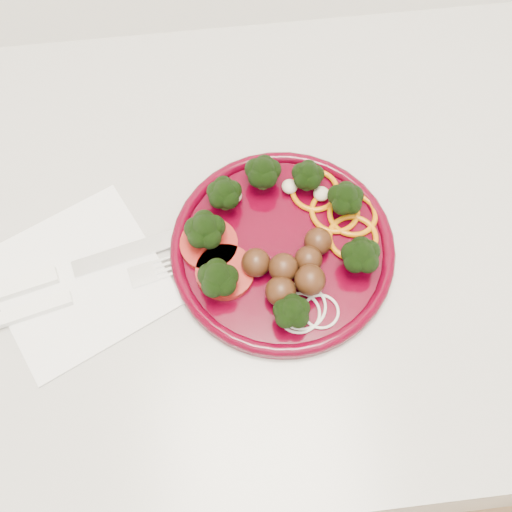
{
  "coord_description": "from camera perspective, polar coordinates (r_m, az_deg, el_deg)",
  "views": [
    {
      "loc": [
        0.01,
        1.38,
        1.54
      ],
      "look_at": [
        0.04,
        1.66,
        0.92
      ],
      "focal_mm": 45.0,
      "sensor_mm": 36.0,
      "label": 1
    }
  ],
  "objects": [
    {
      "name": "fork",
      "position": [
        0.7,
        -17.54,
        -4.01
      ],
      "size": [
        0.21,
        0.07,
        0.01
      ],
      "rotation": [
        0.0,
        0.0,
        0.24
      ],
      "color": "white",
      "rests_on": "napkin"
    },
    {
      "name": "counter",
      "position": [
        1.13,
        -2.24,
        -8.3
      ],
      "size": [
        2.4,
        0.6,
        0.9
      ],
      "color": "silver",
      "rests_on": "ground"
    },
    {
      "name": "plate",
      "position": [
        0.69,
        2.34,
        1.1
      ],
      "size": [
        0.24,
        0.24,
        0.05
      ],
      "rotation": [
        0.0,
        0.0,
        0.14
      ],
      "color": "#420010",
      "rests_on": "counter"
    },
    {
      "name": "napkin",
      "position": [
        0.71,
        -15.48,
        -2.03
      ],
      "size": [
        0.23,
        0.23,
        0.0
      ],
      "primitive_type": "cube",
      "rotation": [
        0.0,
        0.0,
        0.45
      ],
      "color": "white",
      "rests_on": "counter"
    },
    {
      "name": "knife",
      "position": [
        0.71,
        -17.78,
        -1.74
      ],
      "size": [
        0.23,
        0.07,
        0.01
      ],
      "rotation": [
        0.0,
        0.0,
        0.24
      ],
      "color": "silver",
      "rests_on": "napkin"
    }
  ]
}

